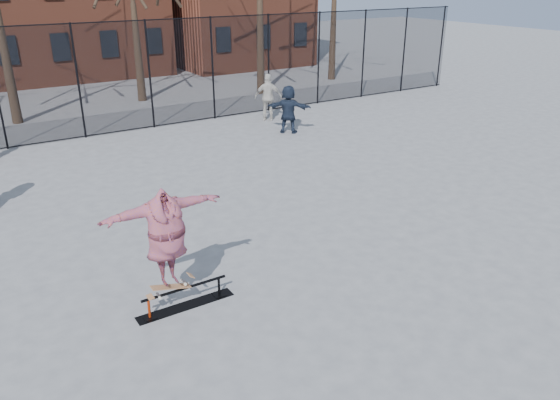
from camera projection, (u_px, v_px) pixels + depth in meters
ground at (338, 287)px, 10.39m from camera, size 100.00×100.00×0.00m
skate_rail at (185, 299)px, 9.73m from camera, size 1.81×0.28×0.40m
skateboard at (171, 289)px, 9.50m from camera, size 0.77×0.18×0.09m
skater at (167, 242)px, 9.15m from camera, size 2.16×0.65×1.74m
bystander_white at (268, 97)px, 21.77m from camera, size 1.14×1.02×1.86m
bystander_navy at (288, 109)px, 20.08m from camera, size 1.56×1.50×1.77m
fence at (117, 77)px, 19.71m from camera, size 34.03×0.07×4.00m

